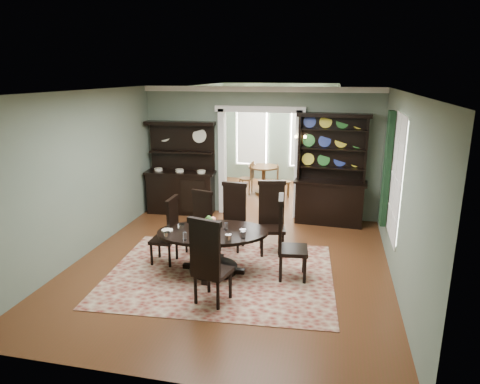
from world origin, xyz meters
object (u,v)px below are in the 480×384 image
object	(u,v)px
sideboard	(181,181)
parlor_table	(264,176)
welsh_dresser	(330,184)
dining_table	(213,243)

from	to	relation	value
sideboard	parlor_table	bearing A→B (deg)	46.68
sideboard	welsh_dresser	distance (m)	3.53
sideboard	parlor_table	distance (m)	2.66
parlor_table	dining_table	bearing A→B (deg)	-90.28
dining_table	sideboard	bearing A→B (deg)	104.81
dining_table	welsh_dresser	distance (m)	3.55
dining_table	welsh_dresser	world-z (taller)	welsh_dresser
welsh_dresser	parlor_table	bearing A→B (deg)	135.33
dining_table	sideboard	xyz separation A→B (m)	(-1.65, 3.00, 0.25)
sideboard	welsh_dresser	size ratio (longest dim) A/B	0.89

